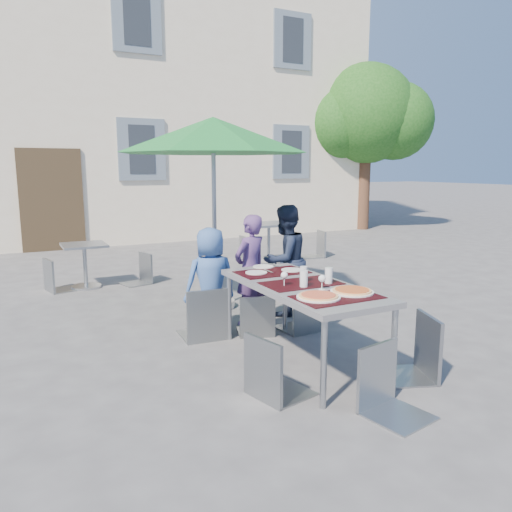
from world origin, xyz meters
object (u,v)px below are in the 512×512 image
child_1 (250,270)px  chair_3 (273,329)px  bg_chair_r_0 (140,250)px  chair_0 (205,281)px  pizza_near_left (318,296)px  chair_4 (418,309)px  patio_umbrella (213,137)px  cafe_table_0 (85,260)px  bg_chair_l_0 (54,255)px  pizza_near_right (352,291)px  cafe_table_1 (269,236)px  chair_2 (305,282)px  bg_chair_r_1 (317,228)px  chair_5 (390,340)px  chair_1 (256,291)px  child_0 (211,281)px  bg_chair_l_1 (248,233)px  child_2 (285,260)px  dining_table (301,289)px

child_1 → chair_3: child_1 is taller
bg_chair_r_0 → chair_0: bearing=-90.7°
pizza_near_left → chair_0: (-0.40, 1.50, -0.14)m
chair_3 → child_1: bearing=68.7°
chair_0 → chair_4: bearing=-54.1°
pizza_near_left → bg_chair_r_0: (-0.37, 4.39, -0.25)m
chair_3 → patio_umbrella: bearing=77.1°
cafe_table_0 → bg_chair_r_0: size_ratio=0.75×
bg_chair_l_0 → pizza_near_right: bearing=-66.2°
pizza_near_right → patio_umbrella: bearing=94.4°
chair_0 → cafe_table_1: bearing=52.6°
chair_2 → bg_chair_r_0: bearing=108.0°
pizza_near_right → chair_3: chair_3 is taller
cafe_table_1 → bg_chair_r_1: bg_chair_r_1 is taller
pizza_near_left → pizza_near_right: (0.35, 0.02, 0.00)m
chair_5 → bg_chair_l_0: chair_5 is taller
pizza_near_right → bg_chair_l_0: bearing=113.8°
chair_2 → chair_4: chair_4 is taller
chair_1 → chair_5: chair_5 is taller
chair_1 → bg_chair_r_0: size_ratio=0.96×
child_0 → chair_3: child_0 is taller
chair_0 → chair_3: 1.53m
chair_3 → chair_5: 0.88m
chair_2 → bg_chair_l_1: 4.42m
child_2 → patio_umbrella: patio_umbrella is taller
pizza_near_left → chair_1: 1.39m
chair_5 → bg_chair_l_0: size_ratio=1.04×
dining_table → cafe_table_0: size_ratio=2.75×
patio_umbrella → cafe_table_1: patio_umbrella is taller
child_0 → chair_3: (-0.15, -1.65, -0.02)m
bg_chair_l_1 → cafe_table_0: bearing=-163.4°
child_1 → child_2: (0.54, 0.14, 0.04)m
child_1 → chair_4: size_ratio=1.23×
bg_chair_r_0 → patio_umbrella: bearing=-73.9°
bg_chair_r_0 → chair_3: bearing=-90.9°
child_1 → cafe_table_0: (-1.44, 2.69, -0.21)m
child_2 → bg_chair_l_0: (-2.41, 2.52, -0.14)m
chair_5 → bg_chair_l_1: chair_5 is taller
chair_2 → bg_chair_l_0: size_ratio=1.05×
cafe_table_1 → child_0: bearing=-127.2°
child_0 → patio_umbrella: patio_umbrella is taller
chair_0 → bg_chair_l_1: (2.44, 3.92, -0.10)m
dining_table → child_2: child_2 is taller
bg_chair_l_0 → bg_chair_r_0: bearing=-2.4°
dining_table → child_2: 1.55m
cafe_table_0 → cafe_table_1: bearing=7.9°
child_0 → pizza_near_left: bearing=102.8°
pizza_near_right → patio_umbrella: (-0.20, 2.56, 1.39)m
chair_4 → chair_5: bearing=-149.8°
chair_2 → bg_chair_l_1: chair_2 is taller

